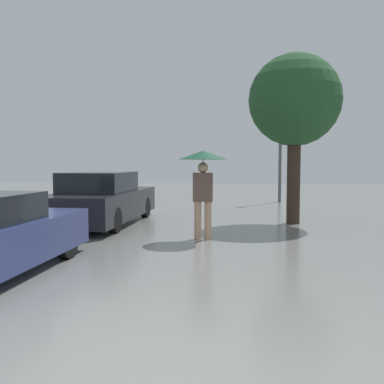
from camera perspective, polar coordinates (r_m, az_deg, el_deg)
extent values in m
plane|color=slate|center=(3.37, -3.42, -23.80)|extent=(60.00, 60.00, 0.00)
cylinder|color=tan|center=(8.80, 0.77, -3.79)|extent=(0.15, 0.15, 0.78)
cylinder|color=tan|center=(8.78, 2.15, -3.81)|extent=(0.15, 0.15, 0.78)
cube|color=brown|center=(8.73, 1.47, 0.66)|extent=(0.39, 0.23, 0.59)
sphere|color=tan|center=(8.71, 1.47, 3.28)|extent=(0.21, 0.21, 0.21)
cylinder|color=#515456|center=(8.72, 1.47, 2.32)|extent=(0.02, 0.02, 0.62)
cone|color=#14472D|center=(8.71, 1.47, 4.95)|extent=(1.01, 1.01, 0.18)
cylinder|color=black|center=(7.34, -16.37, -6.25)|extent=(0.18, 0.59, 0.59)
cube|color=black|center=(11.30, -11.85, -1.61)|extent=(1.73, 4.59, 0.68)
cube|color=black|center=(11.04, -12.28, 1.32)|extent=(1.47, 2.07, 0.50)
cylinder|color=black|center=(12.92, -13.00, -1.89)|extent=(0.18, 0.58, 0.58)
cylinder|color=black|center=(12.46, -6.26, -2.03)|extent=(0.18, 0.58, 0.58)
cylinder|color=black|center=(10.32, -18.57, -3.42)|extent=(0.18, 0.58, 0.58)
cylinder|color=black|center=(9.73, -10.28, -3.71)|extent=(0.18, 0.58, 0.58)
cylinder|color=#38281E|center=(11.38, 13.39, 2.27)|extent=(0.34, 0.34, 2.53)
sphere|color=#234C28|center=(11.49, 13.55, 11.86)|extent=(2.36, 2.36, 2.36)
cylinder|color=#515456|center=(17.61, 11.68, 6.09)|extent=(0.12, 0.12, 4.55)
sphere|color=beige|center=(17.86, 11.79, 13.71)|extent=(0.32, 0.32, 0.32)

